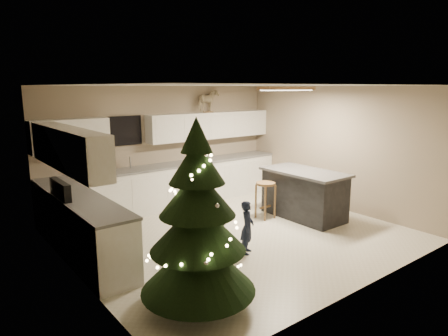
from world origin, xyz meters
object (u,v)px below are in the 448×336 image
(christmas_tree, at_px, (198,232))
(rocking_horse, at_px, (208,101))
(toddler, at_px, (247,227))
(bar_stool, at_px, (266,191))
(island, at_px, (304,194))

(christmas_tree, distance_m, rocking_horse, 5.02)
(christmas_tree, bearing_deg, toddler, 28.59)
(toddler, bearing_deg, bar_stool, -1.85)
(island, relative_size, bar_stool, 2.34)
(bar_stool, bearing_deg, christmas_tree, -146.96)
(bar_stool, relative_size, christmas_tree, 0.32)
(island, relative_size, toddler, 2.01)
(rocking_horse, bearing_deg, island, 173.17)
(toddler, relative_size, rocking_horse, 1.30)
(bar_stool, bearing_deg, island, -33.86)
(bar_stool, xyz_separation_m, rocking_horse, (0.03, 1.97, 1.72))
(island, height_order, bar_stool, island)
(christmas_tree, relative_size, rocking_horse, 3.47)
(island, distance_m, christmas_tree, 3.86)
(bar_stool, bearing_deg, toddler, -142.79)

